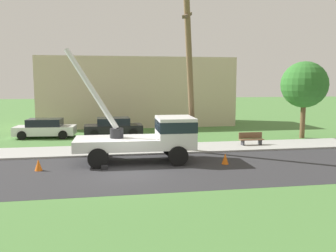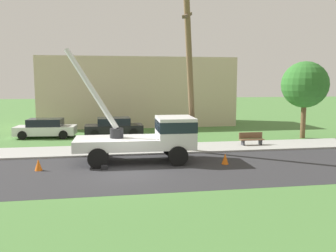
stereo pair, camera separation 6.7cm
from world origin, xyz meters
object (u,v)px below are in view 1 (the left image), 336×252
(park_bench, at_px, (251,139))
(parked_sedan_white, at_px, (45,128))
(roadside_tree_near, at_px, (304,85))
(traffic_cone_ahead, at_px, (225,159))
(traffic_cone_behind, at_px, (38,165))
(utility_truck, at_px, (151,135))
(parked_sedan_black, at_px, (113,127))
(leaning_utility_pole, at_px, (190,76))

(park_bench, bearing_deg, parked_sedan_white, 156.50)
(park_bench, distance_m, roadside_tree_near, 6.68)
(traffic_cone_ahead, height_order, traffic_cone_behind, same)
(utility_truck, relative_size, traffic_cone_ahead, 12.07)
(utility_truck, bearing_deg, parked_sedan_black, 100.92)
(parked_sedan_white, height_order, park_bench, parked_sedan_white)
(utility_truck, bearing_deg, roadside_tree_near, 25.56)
(traffic_cone_behind, height_order, park_bench, park_bench)
(utility_truck, height_order, parked_sedan_white, utility_truck)
(utility_truck, height_order, parked_sedan_black, utility_truck)
(parked_sedan_white, relative_size, parked_sedan_black, 1.01)
(utility_truck, relative_size, leaning_utility_pole, 0.77)
(parked_sedan_black, height_order, roadside_tree_near, roadside_tree_near)
(parked_sedan_white, xyz_separation_m, roadside_tree_near, (18.95, -3.49, 3.24))
(parked_sedan_white, relative_size, park_bench, 2.82)
(park_bench, bearing_deg, traffic_cone_ahead, -126.03)
(utility_truck, height_order, traffic_cone_behind, utility_truck)
(traffic_cone_ahead, bearing_deg, utility_truck, 160.13)
(traffic_cone_behind, distance_m, park_bench, 13.26)
(leaning_utility_pole, relative_size, traffic_cone_behind, 15.66)
(traffic_cone_ahead, bearing_deg, park_bench, 53.97)
(leaning_utility_pole, xyz_separation_m, roadside_tree_near, (9.77, 4.80, -0.55))
(parked_sedan_black, bearing_deg, leaning_utility_pole, -63.44)
(utility_truck, height_order, leaning_utility_pole, leaning_utility_pole)
(parked_sedan_white, bearing_deg, traffic_cone_behind, -82.73)
(park_bench, xyz_separation_m, roadside_tree_near, (5.10, 2.53, 3.49))
(traffic_cone_behind, bearing_deg, leaning_utility_pole, 14.82)
(leaning_utility_pole, height_order, parked_sedan_white, leaning_utility_pole)
(parked_sedan_white, bearing_deg, parked_sedan_black, -0.98)
(traffic_cone_ahead, xyz_separation_m, parked_sedan_black, (-5.44, 10.51, 0.43))
(parked_sedan_white, bearing_deg, leaning_utility_pole, -42.08)
(utility_truck, relative_size, roadside_tree_near, 1.19)
(traffic_cone_behind, distance_m, roadside_tree_near, 19.27)
(traffic_cone_ahead, distance_m, roadside_tree_near, 11.62)
(roadside_tree_near, bearing_deg, parked_sedan_black, 166.21)
(leaning_utility_pole, xyz_separation_m, parked_sedan_white, (-9.18, 8.29, -3.79))
(leaning_utility_pole, distance_m, traffic_cone_behind, 9.16)
(leaning_utility_pole, height_order, traffic_cone_behind, leaning_utility_pole)
(leaning_utility_pole, distance_m, parked_sedan_black, 9.92)
(roadside_tree_near, bearing_deg, park_bench, -153.59)
(traffic_cone_behind, xyz_separation_m, parked_sedan_white, (-1.32, 10.37, 0.43))
(traffic_cone_behind, relative_size, parked_sedan_white, 0.12)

